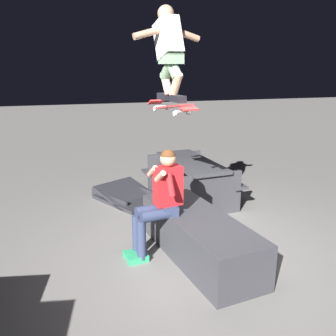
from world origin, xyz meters
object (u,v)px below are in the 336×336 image
(ledge_box_main, at_px, (199,237))
(skateboard, at_px, (171,107))
(person_sitting_on_ledge, at_px, (160,197))
(picnic_table_back, at_px, (191,174))
(kicker_ramp, at_px, (130,197))
(skater_airborne, at_px, (169,49))

(ledge_box_main, height_order, skateboard, skateboard)
(person_sitting_on_ledge, distance_m, picnic_table_back, 2.06)
(skateboard, bearing_deg, person_sitting_on_ledge, 135.87)
(kicker_ramp, bearing_deg, picnic_table_back, -107.41)
(kicker_ramp, bearing_deg, skater_airborne, -173.68)
(skateboard, distance_m, kicker_ramp, 2.63)
(person_sitting_on_ledge, height_order, skateboard, skateboard)
(kicker_ramp, distance_m, picnic_table_back, 1.18)
(skateboard, relative_size, picnic_table_back, 0.57)
(skateboard, bearing_deg, kicker_ramp, 6.44)
(skateboard, height_order, kicker_ramp, skateboard)
(skater_airborne, bearing_deg, kicker_ramp, 6.32)
(skateboard, height_order, picnic_table_back, skateboard)
(person_sitting_on_ledge, height_order, picnic_table_back, person_sitting_on_ledge)
(skateboard, xyz_separation_m, kicker_ramp, (1.88, 0.21, -1.83))
(ledge_box_main, height_order, skater_airborne, skater_airborne)
(skateboard, xyz_separation_m, picnic_table_back, (1.55, -0.83, -1.38))
(skater_airborne, bearing_deg, skateboard, -169.61)
(skater_airborne, relative_size, kicker_ramp, 0.78)
(skater_airborne, distance_m, kicker_ramp, 3.11)
(person_sitting_on_ledge, relative_size, kicker_ramp, 0.96)
(ledge_box_main, bearing_deg, skateboard, 31.62)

